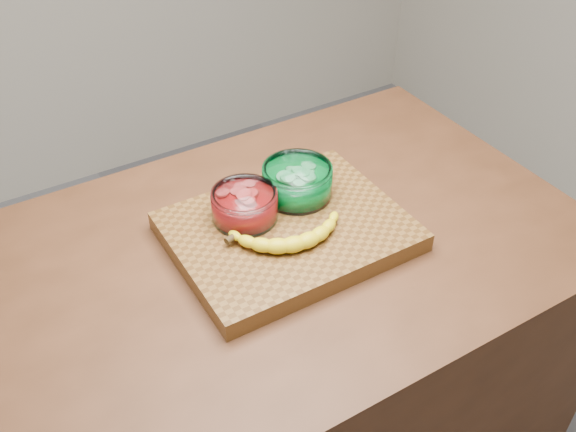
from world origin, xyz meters
TOP-DOWN VIEW (x-y plane):
  - counter at (0.00, 0.00)m, footprint 1.20×0.80m
  - cutting_board at (0.00, 0.00)m, footprint 0.45×0.35m
  - bowl_red at (-0.06, 0.06)m, footprint 0.13×0.13m
  - bowl_green at (0.07, 0.07)m, footprint 0.14×0.14m
  - banana at (-0.02, -0.04)m, footprint 0.25×0.14m

SIDE VIEW (x-z plane):
  - counter at x=0.00m, z-range 0.00..0.90m
  - cutting_board at x=0.00m, z-range 0.90..0.94m
  - banana at x=-0.02m, z-range 0.94..0.97m
  - bowl_red at x=-0.06m, z-range 0.94..1.00m
  - bowl_green at x=0.07m, z-range 0.94..1.01m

